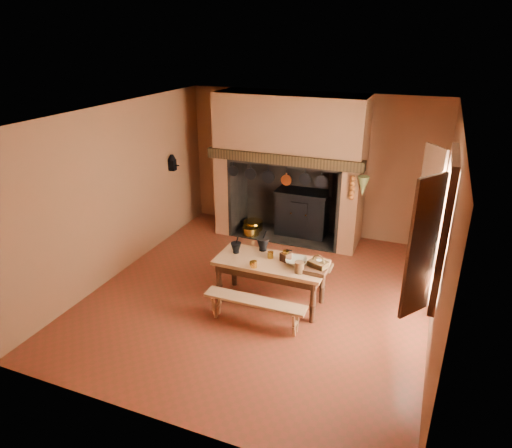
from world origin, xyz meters
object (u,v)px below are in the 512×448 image
at_px(work_table, 271,267).
at_px(wicker_basket, 318,265).
at_px(bench_front, 255,306).
at_px(iron_range, 303,212).
at_px(mixing_bowl, 296,261).
at_px(coffee_grinder, 286,256).

relative_size(work_table, wicker_basket, 5.37).
bearing_deg(bench_front, iron_range, 94.68).
bearing_deg(mixing_bowl, wicker_basket, -12.00).
bearing_deg(wicker_basket, work_table, -162.52).
height_order(iron_range, mixing_bowl, iron_range).
xyz_separation_m(iron_range, coffee_grinder, (0.46, -2.52, 0.30)).
xyz_separation_m(coffee_grinder, wicker_basket, (0.52, -0.11, 0.00)).
height_order(work_table, wicker_basket, wicker_basket).
xyz_separation_m(iron_range, mixing_bowl, (0.64, -2.55, 0.26)).
bearing_deg(mixing_bowl, iron_range, 104.05).
bearing_deg(wicker_basket, iron_range, 130.56).
height_order(work_table, coffee_grinder, coffee_grinder).
bearing_deg(iron_range, wicker_basket, -69.53).
xyz_separation_m(iron_range, wicker_basket, (0.98, -2.63, 0.30)).
relative_size(mixing_bowl, wicker_basket, 1.05).
relative_size(iron_range, coffee_grinder, 8.07).
relative_size(bench_front, mixing_bowl, 4.56).
height_order(iron_range, wicker_basket, iron_range).
relative_size(work_table, bench_front, 1.12).
height_order(work_table, mixing_bowl, mixing_bowl).
xyz_separation_m(work_table, wicker_basket, (0.72, -0.03, 0.19)).
distance_m(mixing_bowl, wicker_basket, 0.35).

